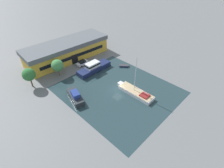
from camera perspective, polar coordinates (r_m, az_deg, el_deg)
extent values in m
plane|color=slate|center=(49.46, 1.90, -2.05)|extent=(440.00, 440.00, 0.00)
cube|color=#23383D|center=(49.46, 1.90, -2.05)|extent=(26.96, 30.60, 0.01)
cube|color=gold|center=(65.78, -14.43, 10.01)|extent=(29.72, 11.62, 4.77)
cube|color=#565B60|center=(64.46, -14.87, 12.48)|extent=(30.61, 11.97, 1.50)
cube|color=black|center=(62.22, -12.03, 7.99)|extent=(2.40, 0.21, 3.34)
cube|color=black|center=(61.77, -12.15, 8.76)|extent=(24.75, 1.58, 1.19)
cylinder|color=brown|center=(57.17, -16.94, 3.64)|extent=(0.25, 0.25, 2.28)
sphere|color=#428447|center=(55.87, -17.40, 5.79)|extent=(3.71, 3.71, 3.71)
cylinder|color=brown|center=(55.12, -24.79, 0.46)|extent=(0.37, 0.37, 2.75)
sphere|color=#2D6B33|center=(53.68, -25.53, 2.79)|extent=(3.61, 3.61, 3.61)
cube|color=silver|center=(61.29, -9.54, 6.73)|extent=(4.13, 1.82, 0.74)
cube|color=black|center=(60.86, -9.73, 7.23)|extent=(2.15, 1.60, 0.65)
cube|color=black|center=(61.42, -8.93, 7.59)|extent=(0.05, 1.44, 0.52)
cylinder|color=black|center=(62.67, -9.04, 7.15)|extent=(0.60, 0.20, 0.60)
cylinder|color=black|center=(61.55, -8.11, 6.64)|extent=(0.60, 0.20, 0.60)
cylinder|color=black|center=(61.42, -10.91, 6.25)|extent=(0.60, 0.20, 0.60)
cylinder|color=black|center=(60.27, -9.99, 5.72)|extent=(0.60, 0.20, 0.60)
cube|color=silver|center=(48.30, 7.83, -2.81)|extent=(3.24, 10.23, 0.99)
cube|color=silver|center=(50.98, 2.76, 0.02)|extent=(1.42, 1.22, 0.99)
cube|color=tan|center=(47.96, 7.89, -2.33)|extent=(3.11, 9.82, 0.08)
cylinder|color=silver|center=(45.27, 7.66, 3.05)|extent=(0.16, 0.16, 10.08)
cylinder|color=silver|center=(46.60, 9.49, -2.07)|extent=(0.17, 4.59, 0.12)
cube|color=maroon|center=(46.71, 10.63, -3.65)|extent=(2.21, 2.27, 0.30)
cube|color=#19234C|center=(57.55, -5.84, 5.06)|extent=(11.93, 3.39, 1.60)
cube|color=black|center=(57.90, -5.80, 4.51)|extent=(12.05, 3.45, 0.18)
cube|color=silver|center=(56.39, -6.40, 6.21)|extent=(4.54, 2.42, 1.63)
cube|color=black|center=(56.30, -6.41, 6.36)|extent=(4.63, 2.49, 0.52)
cube|color=#19234C|center=(59.85, 3.90, 5.93)|extent=(2.95, 3.16, 0.48)
cube|color=#333338|center=(59.70, 3.92, 6.16)|extent=(3.08, 3.30, 0.08)
cube|color=#23282D|center=(47.14, -11.87, -4.17)|extent=(4.29, 7.54, 1.47)
cube|color=navy|center=(45.97, -11.89, -3.24)|extent=(2.42, 3.21, 1.19)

